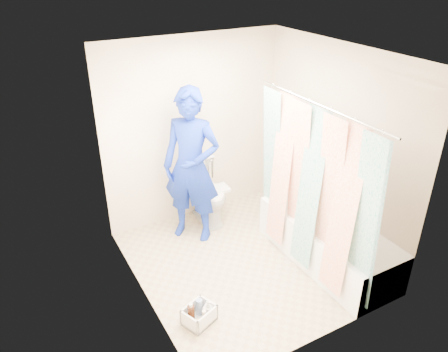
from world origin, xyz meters
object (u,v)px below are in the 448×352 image
bathtub (327,241)px  cleaning_caddy (200,315)px  plumber (191,167)px  toilet (206,191)px

bathtub → cleaning_caddy: 1.73m
bathtub → plumber: plumber is taller
plumber → cleaning_caddy: 1.74m
bathtub → toilet: toilet is taller
cleaning_caddy → plumber: bearing=45.3°
toilet → cleaning_caddy: toilet is taller
bathtub → plumber: size_ratio=0.91×
bathtub → plumber: 1.80m
toilet → cleaning_caddy: (-0.92, -1.65, -0.32)m
plumber → cleaning_caddy: (-0.59, -1.38, -0.88)m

